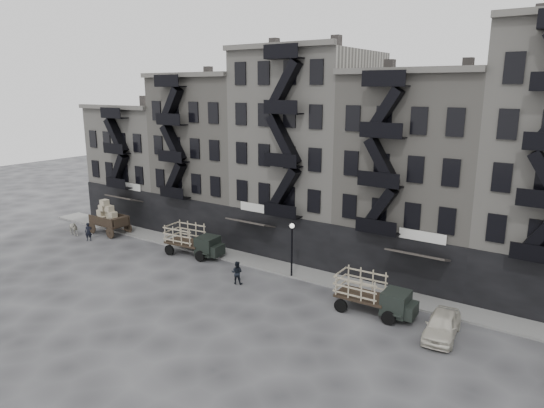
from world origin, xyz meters
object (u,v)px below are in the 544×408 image
Objects in this scene: wagon at (108,214)px; stake_truck_west at (193,238)px; pedestrian_west at (88,232)px; stake_truck_east at (373,292)px; pedestrian_mid at (237,273)px; horse at (72,228)px; car_east at (442,325)px.

stake_truck_west is at bearing 1.43° from wagon.
stake_truck_west is 3.14× the size of pedestrian_west.
stake_truck_east reaches higher than pedestrian_west.
pedestrian_west is (0.44, -2.63, -1.10)m from wagon.
wagon is at bearing -30.57° from pedestrian_mid.
pedestrian_mid is at bearing -26.96° from stake_truck_west.
horse is 0.32× the size of stake_truck_west.
wagon is 18.68m from pedestrian_mid.
car_east is (33.11, -2.17, -1.24)m from wagon.
stake_truck_east is 28.19m from pedestrian_west.
stake_truck_east is 10.24m from pedestrian_mid.
stake_truck_west is 3.11× the size of pedestrian_mid.
horse is at bearing 179.93° from stake_truck_east.
pedestrian_west is at bearing 175.28° from car_east.
stake_truck_west is 17.26m from stake_truck_east.
wagon is at bearing 59.96° from pedestrian_west.
wagon is 0.80× the size of stake_truck_east.
car_east is at bearing -2.30° from wagon.
wagon is (2.35, 2.50, 1.24)m from horse.
pedestrian_west reaches higher than car_east.
horse is 14.01m from stake_truck_west.
stake_truck_west is 1.27× the size of car_east.
pedestrian_mid is at bearing -84.01° from horse.
wagon is at bearing 170.72° from car_east.
horse is 0.42× the size of wagon.
horse is 2.79m from pedestrian_west.
wagon reaches higher than pedestrian_west.
stake_truck_west reaches higher than horse.
horse is 3.65m from wagon.
pedestrian_mid is at bearing 176.89° from car_east.
wagon is 0.97× the size of car_east.
pedestrian_mid is (18.44, -2.79, -1.09)m from wagon.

